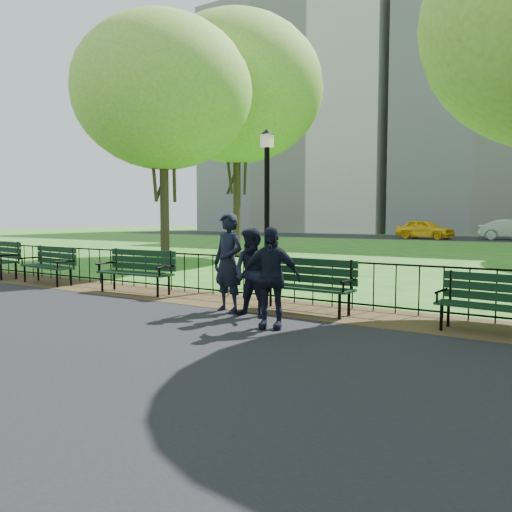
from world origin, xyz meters
The scene contains 18 objects.
ground centered at (0.00, 0.00, 0.00)m, with size 120.00×120.00×0.00m, color #26691B.
asphalt_path centered at (0.00, -3.40, 0.01)m, with size 60.00×9.20×0.01m, color black.
dirt_strip centered at (0.00, 1.50, 0.01)m, with size 60.00×1.60×0.01m, color #382916.
far_street centered at (0.00, 35.00, 0.01)m, with size 70.00×9.00×0.01m, color black.
iron_fence centered at (0.00, 2.00, 0.50)m, with size 24.06×0.06×1.00m.
apartment_west centered at (-22.00, 48.00, 13.00)m, with size 22.00×15.00×26.00m, color beige.
park_bench_main centered at (0.51, 1.27, 0.63)m, with size 1.93×0.67×1.05m.
park_bench_left_a centered at (-3.38, 1.34, 0.60)m, with size 1.89×0.67×1.06m.
park_bench_left_b centered at (-6.41, 1.30, 0.59)m, with size 1.87×0.76×1.03m.
park_bench_right_a centered at (3.93, 1.22, 0.55)m, with size 1.73×0.69×0.96m.
lamppost centered at (-1.55, 3.89, 2.09)m, with size 0.34×0.34×3.83m.
tree_near_w centered at (-7.28, 6.52, 5.96)m, with size 6.16×6.16×8.58m.
tree_mid_w centered at (-7.58, 11.50, 7.18)m, with size 7.42×7.42×10.34m.
person_left centered at (-0.41, 0.60, 0.90)m, with size 0.65×0.42×1.77m, color black.
person_mid centered at (0.24, 0.40, 0.77)m, with size 0.74×0.38×1.51m, color black.
person_right centered at (0.90, -0.15, 0.79)m, with size 0.91×0.37×1.56m, color black.
taxi centered at (-4.53, 32.84, 0.75)m, with size 1.75×4.36×1.49m, color yellow.
sedan_silver centered at (1.38, 34.14, 0.76)m, with size 1.59×4.56×1.50m, color #96999D.
Camera 1 is at (4.70, -6.67, 1.72)m, focal length 35.00 mm.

